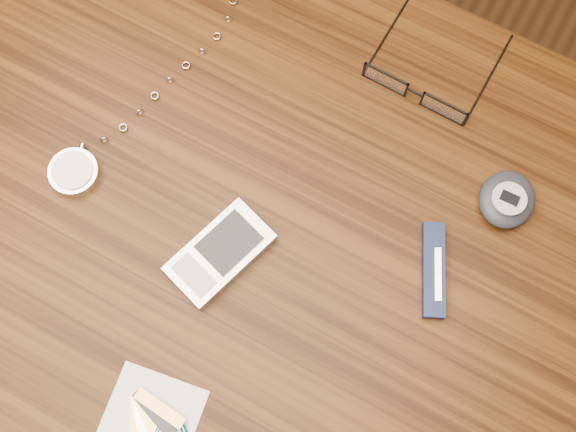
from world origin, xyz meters
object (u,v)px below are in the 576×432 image
at_px(pda_phone, 220,253).
at_px(pedometer, 507,199).
at_px(desk, 224,248).
at_px(pocket_watch, 80,166).
at_px(eyeglasses, 417,89).
at_px(pocket_knife, 434,270).

distance_m(pda_phone, pedometer, 0.29).
bearing_deg(pda_phone, pedometer, 39.59).
bearing_deg(desk, pocket_watch, -173.91).
relative_size(eyeglasses, pocket_watch, 0.39).
height_order(pda_phone, pedometer, pedometer).
bearing_deg(pocket_watch, pda_phone, -3.60).
bearing_deg(pocket_watch, pedometer, 23.77).
xyz_separation_m(pda_phone, pocket_knife, (0.19, 0.09, -0.00)).
relative_size(desk, eyeglasses, 7.77).
xyz_separation_m(pocket_watch, pda_phone, (0.17, -0.01, 0.00)).
relative_size(desk, pedometer, 14.98).
bearing_deg(pda_phone, desk, 129.78).
bearing_deg(pda_phone, pocket_watch, 176.40).
bearing_deg(pocket_knife, pedometer, 71.59).
height_order(eyeglasses, pda_phone, eyeglasses).
xyz_separation_m(pocket_watch, pedometer, (0.40, 0.18, 0.00)).
xyz_separation_m(eyeglasses, pocket_watch, (-0.27, -0.24, -0.01)).
bearing_deg(pocket_watch, pocket_knife, 11.71).
distance_m(pedometer, pocket_knife, 0.11).
distance_m(desk, pocket_knife, 0.25).
relative_size(eyeglasses, pocket_knife, 1.34).
xyz_separation_m(desk, pedometer, (0.25, 0.16, 0.11)).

